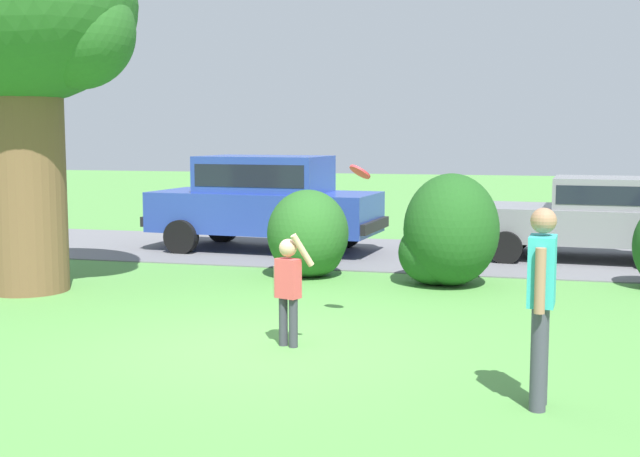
# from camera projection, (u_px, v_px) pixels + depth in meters

# --- Properties ---
(ground_plane) EXTENTS (80.00, 80.00, 0.00)m
(ground_plane) POSITION_uv_depth(u_px,v_px,m) (259.00, 346.00, 9.32)
(ground_plane) COLOR #518E42
(driveway_strip) EXTENTS (28.00, 4.40, 0.02)m
(driveway_strip) POSITION_uv_depth(u_px,v_px,m) (381.00, 254.00, 16.43)
(driveway_strip) COLOR slate
(driveway_strip) RESTS_ON ground
(oak_tree_large) EXTENTS (3.50, 3.61, 5.72)m
(oak_tree_large) POSITION_uv_depth(u_px,v_px,m) (24.00, 28.00, 12.29)
(oak_tree_large) COLOR brown
(oak_tree_large) RESTS_ON ground
(shrub_near_tree) EXTENTS (1.35, 1.40, 1.45)m
(shrub_near_tree) POSITION_uv_depth(u_px,v_px,m) (309.00, 237.00, 13.77)
(shrub_near_tree) COLOR #286023
(shrub_near_tree) RESTS_ON ground
(shrub_centre_left) EXTENTS (1.56, 1.67, 1.75)m
(shrub_centre_left) POSITION_uv_depth(u_px,v_px,m) (447.00, 235.00, 12.98)
(shrub_centre_left) COLOR #1E511C
(shrub_centre_left) RESTS_ON ground
(parked_sedan) EXTENTS (4.50, 2.30, 1.56)m
(parked_sedan) POSITION_uv_depth(u_px,v_px,m) (588.00, 215.00, 15.53)
(parked_sedan) COLOR gray
(parked_sedan) RESTS_ON ground
(parked_suv) EXTENTS (4.82, 2.35, 1.92)m
(parked_suv) POSITION_uv_depth(u_px,v_px,m) (265.00, 198.00, 16.74)
(parked_suv) COLOR #28429E
(parked_suv) RESTS_ON ground
(child_thrower) EXTENTS (0.48, 0.24, 1.29)m
(child_thrower) POSITION_uv_depth(u_px,v_px,m) (288.00, 283.00, 9.22)
(child_thrower) COLOR #383842
(child_thrower) RESTS_ON ground
(frisbee) EXTENTS (0.31, 0.27, 0.25)m
(frisbee) POSITION_uv_depth(u_px,v_px,m) (360.00, 172.00, 10.07)
(frisbee) COLOR red
(adult_onlooker) EXTENTS (0.24, 0.53, 1.74)m
(adult_onlooker) POSITION_uv_depth(u_px,v_px,m) (541.00, 296.00, 7.11)
(adult_onlooker) COLOR #3F3F4C
(adult_onlooker) RESTS_ON ground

